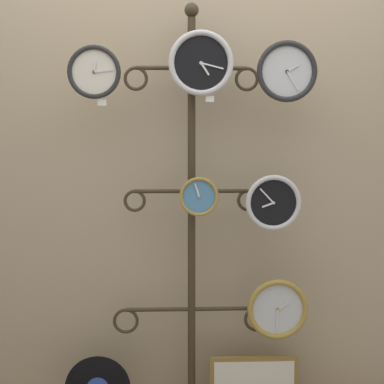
{
  "coord_description": "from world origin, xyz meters",
  "views": [
    {
      "loc": [
        -0.11,
        -2.19,
        1.4
      ],
      "look_at": [
        0.0,
        0.36,
        1.17
      ],
      "focal_mm": 50.0,
      "sensor_mm": 36.0,
      "label": 1
    }
  ],
  "objects_px": {
    "clock_top_left": "(94,72)",
    "picture_frame": "(254,384)",
    "clock_bottom_right": "(277,309)",
    "clock_top_center": "(201,63)",
    "clock_middle_right": "(273,203)",
    "display_stand": "(192,290)",
    "clock_top_right": "(287,72)",
    "clock_middle_center": "(199,197)"
  },
  "relations": [
    {
      "from": "display_stand",
      "to": "clock_top_right",
      "type": "relative_size",
      "value": 7.21
    },
    {
      "from": "clock_top_right",
      "to": "clock_middle_right",
      "type": "height_order",
      "value": "clock_top_right"
    },
    {
      "from": "clock_top_center",
      "to": "clock_top_left",
      "type": "bearing_deg",
      "value": -177.04
    },
    {
      "from": "clock_middle_center",
      "to": "picture_frame",
      "type": "xyz_separation_m",
      "value": [
        0.28,
        0.04,
        -0.95
      ]
    },
    {
      "from": "clock_top_left",
      "to": "clock_top_center",
      "type": "height_order",
      "value": "clock_top_center"
    },
    {
      "from": "display_stand",
      "to": "clock_top_right",
      "type": "distance_m",
      "value": 1.16
    },
    {
      "from": "clock_middle_center",
      "to": "picture_frame",
      "type": "height_order",
      "value": "clock_middle_center"
    },
    {
      "from": "display_stand",
      "to": "clock_bottom_right",
      "type": "bearing_deg",
      "value": -11.32
    },
    {
      "from": "clock_top_left",
      "to": "clock_top_right",
      "type": "height_order",
      "value": "clock_top_right"
    },
    {
      "from": "display_stand",
      "to": "clock_top_center",
      "type": "xyz_separation_m",
      "value": [
        0.04,
        -0.09,
        1.1
      ]
    },
    {
      "from": "clock_top_left",
      "to": "display_stand",
      "type": "bearing_deg",
      "value": 14.2
    },
    {
      "from": "display_stand",
      "to": "clock_top_center",
      "type": "distance_m",
      "value": 1.11
    },
    {
      "from": "clock_middle_right",
      "to": "clock_top_center",
      "type": "bearing_deg",
      "value": 178.5
    },
    {
      "from": "clock_top_center",
      "to": "clock_top_right",
      "type": "relative_size",
      "value": 1.06
    },
    {
      "from": "clock_top_left",
      "to": "clock_middle_right",
      "type": "distance_m",
      "value": 1.03
    },
    {
      "from": "clock_top_left",
      "to": "clock_middle_center",
      "type": "xyz_separation_m",
      "value": [
        0.48,
        0.03,
        -0.58
      ]
    },
    {
      "from": "clock_top_left",
      "to": "clock_middle_right",
      "type": "xyz_separation_m",
      "value": [
        0.83,
        0.02,
        -0.61
      ]
    },
    {
      "from": "clock_top_left",
      "to": "clock_top_center",
      "type": "distance_m",
      "value": 0.49
    },
    {
      "from": "clock_top_center",
      "to": "clock_top_right",
      "type": "distance_m",
      "value": 0.41
    },
    {
      "from": "clock_top_left",
      "to": "clock_middle_center",
      "type": "bearing_deg",
      "value": 3.36
    },
    {
      "from": "display_stand",
      "to": "picture_frame",
      "type": "height_order",
      "value": "display_stand"
    },
    {
      "from": "clock_top_center",
      "to": "clock_middle_right",
      "type": "bearing_deg",
      "value": -1.5
    },
    {
      "from": "clock_top_right",
      "to": "clock_bottom_right",
      "type": "height_order",
      "value": "clock_top_right"
    },
    {
      "from": "clock_top_right",
      "to": "picture_frame",
      "type": "distance_m",
      "value": 1.54
    },
    {
      "from": "clock_top_center",
      "to": "clock_top_right",
      "type": "xyz_separation_m",
      "value": [
        0.4,
        0.0,
        -0.04
      ]
    },
    {
      "from": "clock_top_left",
      "to": "clock_bottom_right",
      "type": "distance_m",
      "value": 1.42
    },
    {
      "from": "display_stand",
      "to": "clock_middle_right",
      "type": "bearing_deg",
      "value": -14.19
    },
    {
      "from": "display_stand",
      "to": "clock_middle_right",
      "type": "height_order",
      "value": "display_stand"
    },
    {
      "from": "clock_middle_right",
      "to": "display_stand",
      "type": "bearing_deg",
      "value": 165.81
    },
    {
      "from": "clock_top_right",
      "to": "picture_frame",
      "type": "xyz_separation_m",
      "value": [
        -0.13,
        0.04,
        -1.54
      ]
    },
    {
      "from": "picture_frame",
      "to": "clock_top_center",
      "type": "bearing_deg",
      "value": -171.21
    },
    {
      "from": "picture_frame",
      "to": "display_stand",
      "type": "bearing_deg",
      "value": 171.46
    },
    {
      "from": "display_stand",
      "to": "clock_middle_center",
      "type": "distance_m",
      "value": 0.49
    },
    {
      "from": "clock_top_center",
      "to": "clock_top_right",
      "type": "height_order",
      "value": "clock_top_center"
    },
    {
      "from": "clock_top_left",
      "to": "picture_frame",
      "type": "height_order",
      "value": "clock_top_left"
    },
    {
      "from": "clock_middle_right",
      "to": "clock_bottom_right",
      "type": "height_order",
      "value": "clock_middle_right"
    },
    {
      "from": "clock_top_right",
      "to": "clock_middle_center",
      "type": "bearing_deg",
      "value": -179.75
    },
    {
      "from": "picture_frame",
      "to": "clock_top_left",
      "type": "bearing_deg",
      "value": -174.95
    },
    {
      "from": "display_stand",
      "to": "clock_top_left",
      "type": "xyz_separation_m",
      "value": [
        -0.45,
        -0.11,
        1.05
      ]
    },
    {
      "from": "picture_frame",
      "to": "clock_bottom_right",
      "type": "bearing_deg",
      "value": -19.11
    },
    {
      "from": "clock_top_left",
      "to": "clock_top_center",
      "type": "relative_size",
      "value": 0.81
    },
    {
      "from": "clock_middle_right",
      "to": "clock_top_right",
      "type": "bearing_deg",
      "value": 13.2
    }
  ]
}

